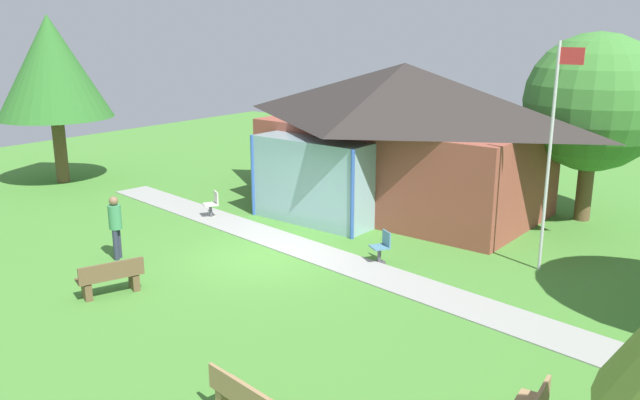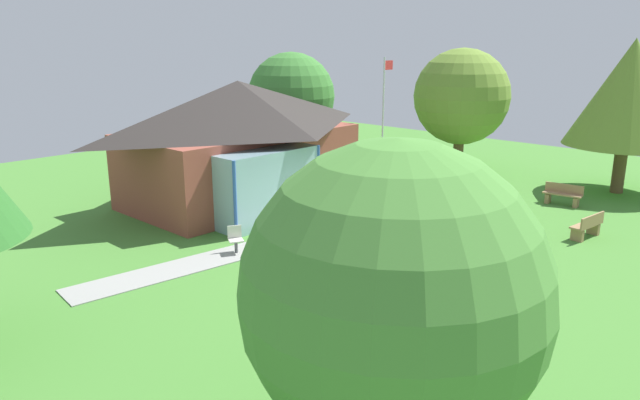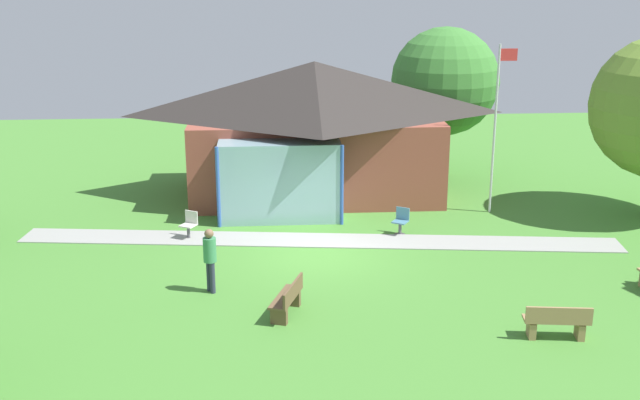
{
  "view_description": "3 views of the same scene",
  "coord_description": "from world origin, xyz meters",
  "px_view_note": "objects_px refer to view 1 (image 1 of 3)",
  "views": [
    {
      "loc": [
        11.59,
        -12.17,
        6.13
      ],
      "look_at": [
        0.28,
        1.98,
        1.24
      ],
      "focal_mm": 36.61,
      "sensor_mm": 36.0,
      "label": 1
    },
    {
      "loc": [
        -14.93,
        -12.18,
        6.46
      ],
      "look_at": [
        -0.55,
        1.31,
        1.11
      ],
      "focal_mm": 33.08,
      "sensor_mm": 36.0,
      "label": 2
    },
    {
      "loc": [
        -1.47,
        -21.8,
        8.28
      ],
      "look_at": [
        0.09,
        1.53,
        1.22
      ],
      "focal_mm": 44.04,
      "sensor_mm": 36.0,
      "label": 3
    }
  ],
  "objects_px": {
    "patio_chair_west": "(212,205)",
    "tree_west_hedge": "(52,67)",
    "patio_chair_lawn_spare": "(382,248)",
    "flagpole": "(551,149)",
    "pavilion": "(399,135)",
    "bench_front_center": "(111,279)",
    "tree_behind_pavilion_right": "(594,103)",
    "visitor_strolling_lawn": "(115,223)"
  },
  "relations": [
    {
      "from": "patio_chair_lawn_spare",
      "to": "visitor_strolling_lawn",
      "type": "relative_size",
      "value": 0.49
    },
    {
      "from": "pavilion",
      "to": "patio_chair_lawn_spare",
      "type": "height_order",
      "value": "pavilion"
    },
    {
      "from": "flagpole",
      "to": "patio_chair_lawn_spare",
      "type": "distance_m",
      "value": 4.94
    },
    {
      "from": "patio_chair_west",
      "to": "bench_front_center",
      "type": "bearing_deg",
      "value": 144.95
    },
    {
      "from": "bench_front_center",
      "to": "tree_behind_pavilion_right",
      "type": "xyz_separation_m",
      "value": [
        6.65,
        13.11,
        3.38
      ]
    },
    {
      "from": "bench_front_center",
      "to": "patio_chair_west",
      "type": "distance_m",
      "value": 6.52
    },
    {
      "from": "pavilion",
      "to": "flagpole",
      "type": "bearing_deg",
      "value": -23.67
    },
    {
      "from": "patio_chair_lawn_spare",
      "to": "patio_chair_west",
      "type": "bearing_deg",
      "value": 30.4
    },
    {
      "from": "patio_chair_lawn_spare",
      "to": "tree_west_hedge",
      "type": "bearing_deg",
      "value": 32.24
    },
    {
      "from": "pavilion",
      "to": "tree_west_hedge",
      "type": "bearing_deg",
      "value": -158.05
    },
    {
      "from": "flagpole",
      "to": "bench_front_center",
      "type": "bearing_deg",
      "value": -132.7
    },
    {
      "from": "visitor_strolling_lawn",
      "to": "tree_behind_pavilion_right",
      "type": "xyz_separation_m",
      "value": [
        8.62,
        11.58,
        2.76
      ]
    },
    {
      "from": "flagpole",
      "to": "patio_chair_west",
      "type": "relative_size",
      "value": 6.7
    },
    {
      "from": "patio_chair_lawn_spare",
      "to": "tree_west_hedge",
      "type": "height_order",
      "value": "tree_west_hedge"
    },
    {
      "from": "patio_chair_west",
      "to": "patio_chair_lawn_spare",
      "type": "bearing_deg",
      "value": -152.43
    },
    {
      "from": "pavilion",
      "to": "flagpole",
      "type": "xyz_separation_m",
      "value": [
        6.02,
        -2.64,
        0.61
      ]
    },
    {
      "from": "pavilion",
      "to": "tree_behind_pavilion_right",
      "type": "relative_size",
      "value": 1.67
    },
    {
      "from": "bench_front_center",
      "to": "tree_behind_pavilion_right",
      "type": "distance_m",
      "value": 15.08
    },
    {
      "from": "bench_front_center",
      "to": "visitor_strolling_lawn",
      "type": "relative_size",
      "value": 0.9
    },
    {
      "from": "patio_chair_lawn_spare",
      "to": "tree_behind_pavilion_right",
      "type": "height_order",
      "value": "tree_behind_pavilion_right"
    },
    {
      "from": "tree_behind_pavilion_right",
      "to": "tree_west_hedge",
      "type": "height_order",
      "value": "tree_west_hedge"
    },
    {
      "from": "flagpole",
      "to": "tree_behind_pavilion_right",
      "type": "distance_m",
      "value": 5.32
    },
    {
      "from": "patio_chair_west",
      "to": "visitor_strolling_lawn",
      "type": "relative_size",
      "value": 0.49
    },
    {
      "from": "flagpole",
      "to": "patio_chair_lawn_spare",
      "type": "height_order",
      "value": "flagpole"
    },
    {
      "from": "flagpole",
      "to": "tree_west_hedge",
      "type": "xyz_separation_m",
      "value": [
        -18.58,
        -2.42,
        1.36
      ]
    },
    {
      "from": "flagpole",
      "to": "tree_west_hedge",
      "type": "distance_m",
      "value": 18.78
    },
    {
      "from": "bench_front_center",
      "to": "tree_west_hedge",
      "type": "xyz_separation_m",
      "value": [
        -11.32,
        5.45,
        4.13
      ]
    },
    {
      "from": "visitor_strolling_lawn",
      "to": "pavilion",
      "type": "bearing_deg",
      "value": 128.73
    },
    {
      "from": "bench_front_center",
      "to": "visitor_strolling_lawn",
      "type": "xyz_separation_m",
      "value": [
        -1.97,
        1.54,
        0.62
      ]
    },
    {
      "from": "flagpole",
      "to": "bench_front_center",
      "type": "relative_size",
      "value": 3.69
    },
    {
      "from": "bench_front_center",
      "to": "tree_behind_pavilion_right",
      "type": "bearing_deg",
      "value": -8.13
    },
    {
      "from": "tree_west_hedge",
      "to": "pavilion",
      "type": "bearing_deg",
      "value": 21.95
    },
    {
      "from": "patio_chair_lawn_spare",
      "to": "visitor_strolling_lawn",
      "type": "bearing_deg",
      "value": 67.41
    },
    {
      "from": "patio_chair_west",
      "to": "tree_behind_pavilion_right",
      "type": "xyz_separation_m",
      "value": [
        9.57,
        7.29,
        3.36
      ]
    },
    {
      "from": "pavilion",
      "to": "flagpole",
      "type": "relative_size",
      "value": 1.73
    },
    {
      "from": "pavilion",
      "to": "bench_front_center",
      "type": "relative_size",
      "value": 6.37
    },
    {
      "from": "patio_chair_west",
      "to": "tree_west_hedge",
      "type": "bearing_deg",
      "value": 30.87
    },
    {
      "from": "flagpole",
      "to": "patio_chair_west",
      "type": "distance_m",
      "value": 10.74
    },
    {
      "from": "flagpole",
      "to": "patio_chair_lawn_spare",
      "type": "relative_size",
      "value": 6.7
    },
    {
      "from": "flagpole",
      "to": "tree_behind_pavilion_right",
      "type": "bearing_deg",
      "value": 96.63
    },
    {
      "from": "tree_behind_pavilion_right",
      "to": "patio_chair_west",
      "type": "bearing_deg",
      "value": -142.7
    },
    {
      "from": "patio_chair_west",
      "to": "tree_west_hedge",
      "type": "relative_size",
      "value": 0.13
    }
  ]
}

